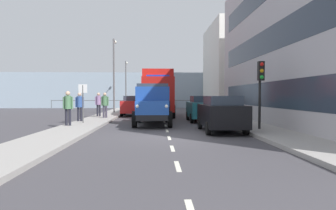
{
  "coord_description": "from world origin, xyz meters",
  "views": [
    {
      "loc": [
        0.51,
        12.5,
        1.73
      ],
      "look_at": [
        -0.49,
        -13.6,
        0.91
      ],
      "focal_mm": 31.63,
      "sensor_mm": 36.0,
      "label": 1
    }
  ],
  "objects": [
    {
      "name": "ground_plane",
      "position": [
        0.0,
        -8.15,
        0.0
      ],
      "size": [
        80.0,
        80.0,
        0.0
      ],
      "primitive_type": "plane",
      "color": "#423F44"
    },
    {
      "name": "sidewalk_left",
      "position": [
        -4.59,
        -8.15,
        0.07
      ],
      "size": [
        2.14,
        36.7,
        0.15
      ],
      "primitive_type": "cube",
      "color": "#9E9993",
      "rests_on": "ground_plane"
    },
    {
      "name": "sidewalk_right",
      "position": [
        4.59,
        -8.15,
        0.07
      ],
      "size": [
        2.14,
        36.7,
        0.15
      ],
      "primitive_type": "cube",
      "color": "#9E9993",
      "rests_on": "ground_plane"
    },
    {
      "name": "road_centreline_markings",
      "position": [
        0.0,
        -7.07,
        0.0
      ],
      "size": [
        0.12,
        31.18,
        0.01
      ],
      "color": "silver",
      "rests_on": "ground_plane"
    },
    {
      "name": "building_terrace",
      "position": [
        -9.32,
        -4.09,
        5.09
      ],
      "size": [
        7.35,
        20.32,
        10.18
      ],
      "color": "#B7B2B7",
      "rests_on": "ground_plane"
    },
    {
      "name": "building_far_block",
      "position": [
        -9.34,
        -21.61,
        4.92
      ],
      "size": [
        7.34,
        10.09,
        9.84
      ],
      "color": "silver",
      "rests_on": "ground_plane"
    },
    {
      "name": "sea_horizon",
      "position": [
        0.0,
        -29.5,
        2.5
      ],
      "size": [
        80.0,
        0.8,
        5.0
      ],
      "primitive_type": "cube",
      "color": "#8C9EAD",
      "rests_on": "ground_plane"
    },
    {
      "name": "seawall_railing",
      "position": [
        -0.0,
        -25.9,
        0.92
      ],
      "size": [
        28.08,
        0.08,
        1.2
      ],
      "color": "#4C5156",
      "rests_on": "ground_plane"
    },
    {
      "name": "truck_vintage_blue",
      "position": [
        0.75,
        -4.83,
        1.18
      ],
      "size": [
        2.17,
        5.64,
        2.43
      ],
      "color": "black",
      "rests_on": "ground_plane"
    },
    {
      "name": "lorry_cargo_red",
      "position": [
        0.41,
        -12.69,
        2.08
      ],
      "size": [
        2.58,
        8.2,
        3.87
      ],
      "color": "red",
      "rests_on": "ground_plane"
    },
    {
      "name": "car_black_kerbside_near",
      "position": [
        -2.57,
        -1.5,
        0.89
      ],
      "size": [
        1.85,
        3.93,
        1.72
      ],
      "color": "black",
      "rests_on": "ground_plane"
    },
    {
      "name": "car_teal_kerbside_1",
      "position": [
        -2.57,
        -7.28,
        0.89
      ],
      "size": [
        1.92,
        3.87,
        1.72
      ],
      "color": "#1E6670",
      "rests_on": "ground_plane"
    },
    {
      "name": "car_red_oppositeside_0",
      "position": [
        2.57,
        -13.19,
        0.89
      ],
      "size": [
        1.85,
        3.96,
        1.72
      ],
      "color": "#B21E1E",
      "rests_on": "ground_plane"
    },
    {
      "name": "car_navy_oppositeside_1",
      "position": [
        2.57,
        -19.43,
        0.89
      ],
      "size": [
        1.85,
        3.91,
        1.72
      ],
      "color": "navy",
      "rests_on": "ground_plane"
    },
    {
      "name": "car_silver_oppositeside_2",
      "position": [
        2.57,
        -24.72,
        0.9
      ],
      "size": [
        1.89,
        4.41,
        1.72
      ],
      "color": "#B7BABF",
      "rests_on": "ground_plane"
    },
    {
      "name": "pedestrian_in_dark_coat",
      "position": [
        5.21,
        -3.34,
        1.23
      ],
      "size": [
        0.53,
        0.34,
        1.83
      ],
      "color": "black",
      "rests_on": "sidewalk_right"
    },
    {
      "name": "pedestrian_by_lamp",
      "position": [
        5.31,
        -6.09,
        1.2
      ],
      "size": [
        0.53,
        0.34,
        1.78
      ],
      "color": "black",
      "rests_on": "sidewalk_right"
    },
    {
      "name": "pedestrian_couple_a",
      "position": [
        4.23,
        -8.89,
        1.22
      ],
      "size": [
        0.53,
        0.34,
        1.81
      ],
      "color": "#383342",
      "rests_on": "sidewalk_right"
    },
    {
      "name": "pedestrian_near_railing",
      "position": [
        5.01,
        -10.59,
        1.23
      ],
      "size": [
        0.53,
        0.34,
        1.82
      ],
      "color": "black",
      "rests_on": "sidewalk_right"
    },
    {
      "name": "traffic_light_near",
      "position": [
        -4.4,
        -1.3,
        2.47
      ],
      "size": [
        0.28,
        0.41,
        3.2
      ],
      "color": "black",
      "rests_on": "sidewalk_left"
    },
    {
      "name": "lamp_post_promenade",
      "position": [
        4.54,
        -15.77,
        4.25
      ],
      "size": [
        0.32,
        1.14,
        6.95
      ],
      "color": "#59595B",
      "rests_on": "sidewalk_right"
    },
    {
      "name": "lamp_post_far",
      "position": [
        4.44,
        -25.67,
        3.77
      ],
      "size": [
        0.32,
        1.14,
        6.02
      ],
      "color": "#59595B",
      "rests_on": "sidewalk_right"
    },
    {
      "name": "street_sign",
      "position": [
        4.82,
        -4.92,
        1.68
      ],
      "size": [
        0.5,
        0.07,
        2.25
      ],
      "color": "#4C4C4C",
      "rests_on": "sidewalk_right"
    }
  ]
}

